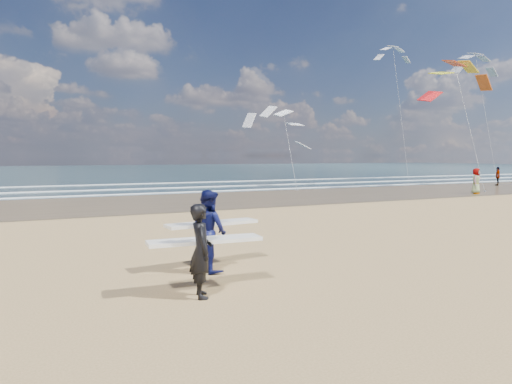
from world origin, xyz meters
TOP-DOWN VIEW (x-y plane):
  - wet_sand_strip at (20.00, 18.00)m, footprint 220.00×12.00m
  - ocean at (20.00, 72.00)m, footprint 220.00×100.00m
  - foam_breakers at (20.00, 28.10)m, footprint 220.00×11.70m
  - surfer_near at (-0.29, -0.31)m, footprint 2.23×1.03m
  - surfer_far at (0.47, 1.41)m, footprint 2.24×1.24m
  - beachgoer_0 at (24.04, 13.40)m, footprint 1.02×0.88m
  - beachgoer_1 at (33.28, 18.66)m, footprint 1.01×0.88m
  - kite_0 at (26.81, 17.06)m, footprint 7.33×4.91m
  - kite_1 at (15.28, 24.21)m, footprint 6.38×4.80m
  - kite_2 at (40.10, 25.79)m, footprint 6.45×4.81m
  - kite_5 at (33.03, 30.68)m, footprint 4.78×4.63m

SIDE VIEW (x-z plane):
  - wet_sand_strip at x=20.00m, z-range 0.00..0.01m
  - ocean at x=20.00m, z-range 0.00..0.02m
  - foam_breakers at x=20.00m, z-range 0.02..0.08m
  - beachgoer_1 at x=33.28m, z-range 0.00..1.63m
  - beachgoer_0 at x=24.04m, z-range 0.00..1.76m
  - surfer_near at x=-0.29m, z-range 0.02..1.76m
  - surfer_far at x=0.47m, z-range 0.01..1.86m
  - kite_1 at x=15.28m, z-range 0.58..8.00m
  - kite_0 at x=26.81m, z-range 1.17..12.53m
  - kite_5 at x=33.03m, z-range 0.28..16.14m
  - kite_2 at x=40.10m, z-range 0.96..15.95m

